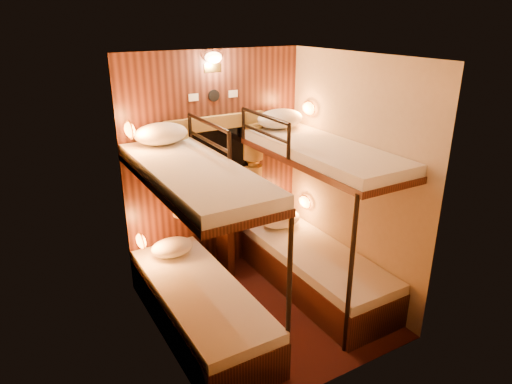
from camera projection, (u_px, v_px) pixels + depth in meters
floor at (265, 310)px, 4.48m from camera, size 2.10×2.10×0.00m
ceiling at (267, 57)px, 3.61m from camera, size 2.10×2.10×0.00m
wall_back at (215, 166)px, 4.89m from camera, size 2.40×0.00×2.40m
wall_front at (344, 245)px, 3.20m from camera, size 2.40×0.00×2.40m
wall_left at (157, 221)px, 3.57m from camera, size 0.00×2.40×2.40m
wall_right at (352, 178)px, 4.51m from camera, size 0.00×2.40×2.40m
back_panel at (215, 166)px, 4.87m from camera, size 2.00×0.03×2.40m
bunk_left at (199, 276)px, 4.03m from camera, size 0.72×1.90×1.82m
bunk_right at (316, 241)px, 4.63m from camera, size 0.72×1.90×1.82m
window at (217, 168)px, 4.86m from camera, size 1.00×0.12×0.79m
curtains at (218, 162)px, 4.80m from camera, size 1.10×0.22×1.00m
back_fixtures at (213, 65)px, 4.47m from camera, size 0.54×0.09×0.48m
reading_lamps at (230, 171)px, 4.59m from camera, size 2.00×0.20×1.25m
table at (225, 238)px, 5.01m from camera, size 0.50×0.34×0.66m
bottle_left at (224, 213)px, 4.84m from camera, size 0.06×0.06×0.21m
bottle_right at (235, 207)px, 4.95m from camera, size 0.07×0.07×0.25m
sachet_a at (229, 218)px, 4.93m from camera, size 0.10×0.09×0.01m
sachet_b at (226, 215)px, 5.02m from camera, size 0.07×0.06×0.01m
pillow_lower_left at (172, 247)px, 4.56m from camera, size 0.43×0.31×0.17m
pillow_lower_right at (281, 219)px, 5.17m from camera, size 0.47×0.34×0.19m
pillow_upper_left at (161, 134)px, 4.20m from camera, size 0.50×0.36×0.20m
pillow_upper_right at (280, 119)px, 4.80m from camera, size 0.51×0.37×0.20m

